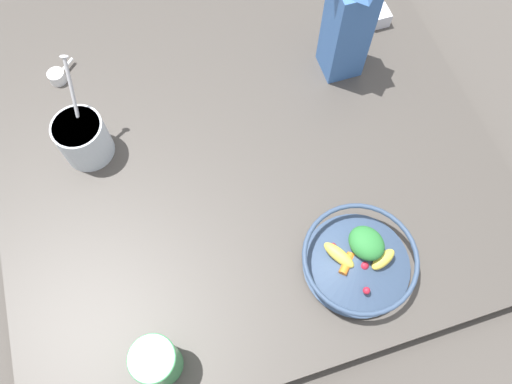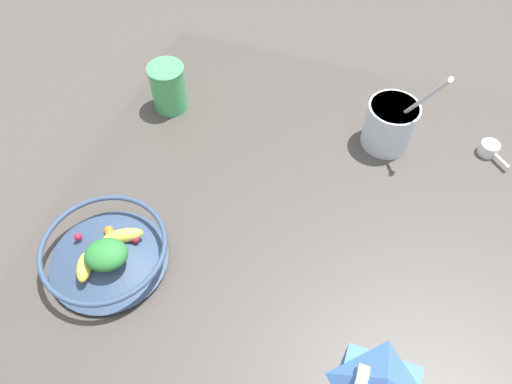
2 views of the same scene
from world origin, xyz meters
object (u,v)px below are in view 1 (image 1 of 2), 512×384
object	(u,v)px
yogurt_tub	(83,137)
milk_carton	(348,22)
fruit_bowl	(359,259)
spice_jar	(378,17)
drinking_cup	(157,361)

from	to	relation	value
yogurt_tub	milk_carton	bearing A→B (deg)	4.86
yogurt_tub	fruit_bowl	bearing A→B (deg)	-42.23
spice_jar	yogurt_tub	bearing A→B (deg)	-168.65
drinking_cup	spice_jar	distance (m)	0.98
yogurt_tub	spice_jar	distance (m)	0.79
yogurt_tub	spice_jar	world-z (taller)	yogurt_tub
milk_carton	yogurt_tub	distance (m)	0.64
fruit_bowl	drinking_cup	bearing A→B (deg)	-170.48
yogurt_tub	drinking_cup	distance (m)	0.51
drinking_cup	milk_carton	bearing A→B (deg)	43.98
fruit_bowl	spice_jar	distance (m)	0.66
milk_carton	drinking_cup	distance (m)	0.81
drinking_cup	spice_jar	bearing A→B (deg)	42.30
fruit_bowl	drinking_cup	size ratio (longest dim) A/B	2.02
milk_carton	drinking_cup	size ratio (longest dim) A/B	2.65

